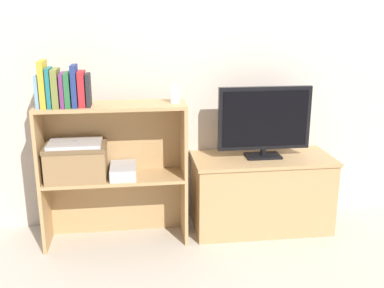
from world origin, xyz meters
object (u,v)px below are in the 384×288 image
object	(u,v)px
book_mustard	(43,84)
magazine_stack	(123,171)
book_navy	(75,86)
book_teal	(50,88)
laptop	(75,143)
tv	(265,120)
book_plum	(63,90)
tv_stand	(261,192)
book_crimson	(82,89)
storage_basket_left	(76,160)
book_olive	(56,88)
book_forest	(68,90)
book_charcoal	(89,90)
baby_monitor	(175,94)
book_skyblue	(38,91)

from	to	relation	value
book_mustard	magazine_stack	distance (m)	0.68
book_mustard	book_navy	distance (m)	0.17
book_teal	laptop	xyz separation A→B (m)	(0.11, 0.02, -0.33)
book_navy	magazine_stack	xyz separation A→B (m)	(0.25, 0.02, -0.52)
book_mustard	tv	bearing A→B (deg)	4.04
book_plum	book_navy	bearing A→B (deg)	0.00
tv	book_teal	world-z (taller)	book_teal
tv_stand	tv	world-z (taller)	tv
tv_stand	book_teal	xyz separation A→B (m)	(-1.27, -0.09, 0.73)
book_crimson	laptop	distance (m)	0.33
book_mustard	storage_basket_left	distance (m)	0.48
book_plum	book_mustard	bearing A→B (deg)	180.00
tv_stand	book_navy	size ratio (longest dim) A/B	3.85
book_olive	book_mustard	bearing A→B (deg)	180.00
book_forest	magazine_stack	distance (m)	0.58
book_teal	book_forest	size ratio (longest dim) A/B	1.14
book_plum	storage_basket_left	distance (m)	0.42
book_charcoal	storage_basket_left	xyz separation A→B (m)	(-0.10, 0.02, -0.42)
baby_monitor	laptop	bearing A→B (deg)	-178.54
book_olive	book_forest	xyz separation A→B (m)	(0.07, 0.00, -0.01)
tv	laptop	bearing A→B (deg)	-176.32
laptop	book_olive	bearing A→B (deg)	-167.35
book_navy	book_charcoal	world-z (taller)	book_navy
book_teal	laptop	size ratio (longest dim) A/B	0.72
book_skyblue	book_teal	distance (m)	0.07
book_plum	book_navy	world-z (taller)	book_navy
tv	book_mustard	world-z (taller)	book_mustard
book_skyblue	book_charcoal	distance (m)	0.27
book_crimson	magazine_stack	bearing A→B (deg)	6.15
tv	laptop	distance (m)	1.16
baby_monitor	storage_basket_left	bearing A→B (deg)	-178.54
book_plum	book_skyblue	bearing A→B (deg)	180.00
book_teal	book_olive	world-z (taller)	book_teal
book_teal	book_forest	world-z (taller)	book_teal
book_forest	storage_basket_left	world-z (taller)	book_forest
magazine_stack	tv_stand	bearing A→B (deg)	4.58
book_crimson	book_olive	bearing A→B (deg)	180.00
book_olive	storage_basket_left	xyz separation A→B (m)	(0.08, 0.02, -0.43)
book_crimson	tv	bearing A→B (deg)	4.80
book_crimson	laptop	size ratio (longest dim) A/B	0.65
laptop	magazine_stack	xyz separation A→B (m)	(0.27, 0.00, -0.18)
book_olive	book_crimson	size ratio (longest dim) A/B	1.07
tv_stand	book_olive	world-z (taller)	book_olive
book_mustard	book_forest	world-z (taller)	book_mustard
book_mustard	book_crimson	size ratio (longest dim) A/B	1.31
book_plum	storage_basket_left	world-z (taller)	book_plum
book_teal	book_crimson	world-z (taller)	book_teal
book_crimson	magazine_stack	world-z (taller)	book_crimson
book_olive	tv_stand	bearing A→B (deg)	4.33
book_navy	book_skyblue	bearing A→B (deg)	180.00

